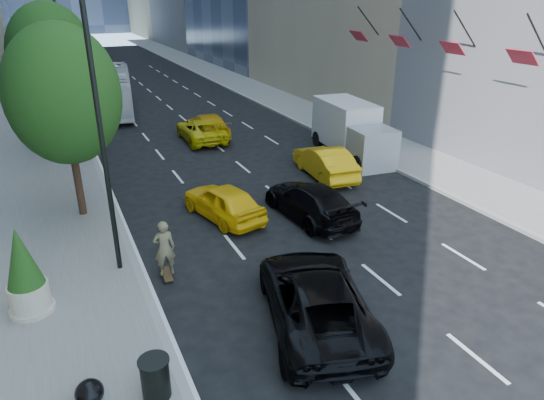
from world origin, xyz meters
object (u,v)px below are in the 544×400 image
black_sedan_lincoln (316,298)px  planter_shrub (24,273)px  trash_can (155,379)px  city_bus (112,90)px  skateboarder (165,252)px  black_sedan_mercedes (310,201)px  box_truck (352,130)px

black_sedan_lincoln → planter_shrub: size_ratio=2.15×
trash_can → black_sedan_lincoln: bearing=12.4°
city_bus → skateboarder: bearing=-86.3°
trash_can → planter_shrub: bearing=118.5°
black_sedan_mercedes → skateboarder: bearing=14.1°
skateboarder → black_sedan_mercedes: skateboarder is taller
city_bus → planter_shrub: bearing=-94.7°
box_truck → planter_shrub: box_truck is taller
black_sedan_mercedes → city_bus: bearing=-83.1°
black_sedan_lincoln → planter_shrub: 8.03m
city_bus → planter_shrub: (-5.92, -25.82, -0.22)m
black_sedan_lincoln → black_sedan_mercedes: (3.18, 6.07, -0.06)m
box_truck → planter_shrub: (-16.34, -8.66, -0.09)m
black_sedan_lincoln → trash_can: black_sedan_lincoln is taller
black_sedan_mercedes → trash_can: black_sedan_mercedes is taller
skateboarder → black_sedan_lincoln: 5.13m
black_sedan_mercedes → planter_shrub: (-10.32, -2.45, 0.67)m
city_bus → trash_can: bearing=-88.2°
black_sedan_lincoln → planter_shrub: planter_shrub is taller
box_truck → black_sedan_lincoln: bearing=-121.7°
trash_can → box_truck: bearing=43.9°
black_sedan_mercedes → box_truck: 8.69m
box_truck → skateboarder: bearing=-141.2°
box_truck → planter_shrub: bearing=-147.0°
black_sedan_lincoln → box_truck: 15.36m
trash_can → planter_shrub: 5.33m
skateboarder → trash_can: (-1.41, -5.02, -0.31)m
skateboarder → box_truck: box_truck is taller
black_sedan_mercedes → box_truck: (6.02, 6.21, 0.76)m
skateboarder → box_truck: bearing=-142.4°
black_sedan_mercedes → box_truck: size_ratio=0.79×
skateboarder → black_sedan_mercedes: size_ratio=0.37×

